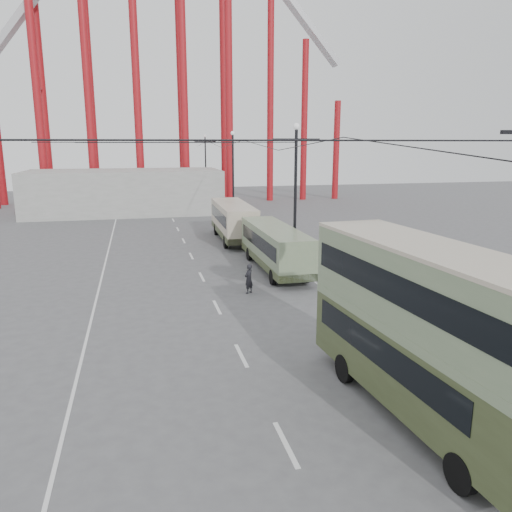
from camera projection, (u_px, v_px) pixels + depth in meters
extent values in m
plane|color=#525154|center=(298.00, 404.00, 15.76)|extent=(160.00, 160.00, 0.00)
cube|color=silver|center=(196.00, 265.00, 33.56)|extent=(0.15, 82.00, 0.01)
cube|color=silver|center=(283.00, 257.00, 35.95)|extent=(0.12, 120.00, 0.01)
cube|color=silver|center=(104.00, 267.00, 33.16)|extent=(0.12, 120.00, 0.01)
cylinder|color=black|center=(295.00, 198.00, 33.11)|extent=(0.20, 0.20, 9.00)
cylinder|color=black|center=(294.00, 260.00, 34.05)|extent=(0.44, 0.44, 0.50)
cube|color=black|center=(296.00, 139.00, 32.27)|extent=(3.20, 0.10, 0.10)
sphere|color=white|center=(296.00, 126.00, 32.09)|extent=(0.44, 0.44, 0.44)
cylinder|color=black|center=(233.00, 177.00, 53.99)|extent=(0.20, 0.20, 9.00)
cylinder|color=black|center=(234.00, 216.00, 54.92)|extent=(0.44, 0.44, 0.50)
cube|color=black|center=(233.00, 141.00, 53.15)|extent=(3.20, 0.10, 0.10)
sphere|color=white|center=(233.00, 133.00, 52.97)|extent=(0.44, 0.44, 0.44)
cylinder|color=black|center=(206.00, 167.00, 74.86)|extent=(0.20, 0.20, 9.00)
cylinder|color=black|center=(206.00, 196.00, 75.80)|extent=(0.44, 0.44, 0.50)
cube|color=black|center=(205.00, 142.00, 74.02)|extent=(3.20, 0.10, 0.10)
sphere|color=white|center=(205.00, 136.00, 73.85)|extent=(0.44, 0.44, 0.44)
cylinder|color=maroon|center=(37.00, 98.00, 61.36)|extent=(1.00, 1.00, 27.00)
cylinder|color=maroon|center=(43.00, 101.00, 65.16)|extent=(1.00, 1.00, 27.00)
cylinder|color=maroon|center=(86.00, 61.00, 61.72)|extent=(1.00, 1.00, 36.00)
cylinder|color=maroon|center=(88.00, 66.00, 65.52)|extent=(1.00, 1.00, 36.00)
cylinder|color=maroon|center=(133.00, 24.00, 62.08)|extent=(1.00, 1.00, 45.00)
cylinder|color=maroon|center=(134.00, 31.00, 65.88)|extent=(1.00, 1.00, 45.00)
cylinder|color=maroon|center=(178.00, 5.00, 66.46)|extent=(1.00, 1.00, 52.00)
cylinder|color=maroon|center=(270.00, 92.00, 68.75)|extent=(0.90, 0.90, 30.00)
cylinder|color=maroon|center=(304.00, 122.00, 70.76)|extent=(0.90, 0.90, 22.00)
cylinder|color=maroon|center=(336.00, 151.00, 72.77)|extent=(0.90, 0.90, 14.00)
cube|color=#A3A4A8|center=(306.00, 23.00, 67.89)|extent=(9.89, 2.00, 10.87)
cube|color=gray|center=(125.00, 192.00, 58.45)|extent=(22.00, 10.00, 5.00)
cube|color=#343D21|center=(423.00, 367.00, 14.66)|extent=(3.13, 9.91, 2.15)
cube|color=black|center=(424.00, 353.00, 14.56)|extent=(3.03, 7.97, 0.88)
cube|color=#687B59|center=(426.00, 328.00, 14.39)|extent=(3.15, 9.92, 0.29)
cube|color=#687B59|center=(430.00, 287.00, 14.12)|extent=(3.13, 9.91, 2.15)
cube|color=black|center=(430.00, 284.00, 14.10)|extent=(3.13, 9.33, 0.83)
cube|color=#B9AB95|center=(433.00, 248.00, 13.87)|extent=(3.15, 9.92, 0.12)
cylinder|color=black|center=(345.00, 368.00, 17.13)|extent=(0.34, 0.99, 0.98)
cylinder|color=black|center=(400.00, 360.00, 17.77)|extent=(0.34, 0.99, 0.98)
cylinder|color=black|center=(461.00, 473.00, 11.68)|extent=(0.34, 0.99, 0.98)
cube|color=#687B59|center=(275.00, 246.00, 32.09)|extent=(2.27, 9.94, 2.17)
cube|color=black|center=(275.00, 241.00, 32.01)|extent=(2.31, 8.86, 0.86)
cube|color=#343D21|center=(275.00, 259.00, 32.28)|extent=(2.30, 9.94, 0.45)
cube|color=#687B59|center=(275.00, 228.00, 31.84)|extent=(2.29, 9.94, 0.14)
cylinder|color=black|center=(250.00, 255.00, 34.77)|extent=(0.25, 0.90, 0.90)
cylinder|color=black|center=(278.00, 253.00, 35.23)|extent=(0.25, 0.90, 0.90)
cylinder|color=black|center=(272.00, 276.00, 29.11)|extent=(0.25, 0.90, 0.90)
cylinder|color=black|center=(305.00, 274.00, 29.57)|extent=(0.25, 0.90, 0.90)
cube|color=#B9AB95|center=(233.00, 220.00, 42.00)|extent=(2.77, 10.05, 2.40)
cube|color=black|center=(233.00, 215.00, 41.92)|extent=(2.78, 8.86, 0.95)
cube|color=#343D21|center=(233.00, 231.00, 42.21)|extent=(2.80, 10.06, 0.50)
cube|color=#B9AB95|center=(233.00, 205.00, 41.72)|extent=(2.79, 10.06, 0.16)
cylinder|color=black|center=(216.00, 230.00, 44.53)|extent=(0.31, 1.01, 1.00)
cylinder|color=black|center=(241.00, 229.00, 44.98)|extent=(0.31, 1.01, 1.00)
cylinder|color=black|center=(225.00, 242.00, 39.19)|extent=(0.31, 1.01, 1.00)
cylinder|color=black|center=(253.00, 240.00, 39.64)|extent=(0.31, 1.01, 1.00)
imported|color=black|center=(249.00, 279.00, 27.20)|extent=(0.71, 0.69, 1.64)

